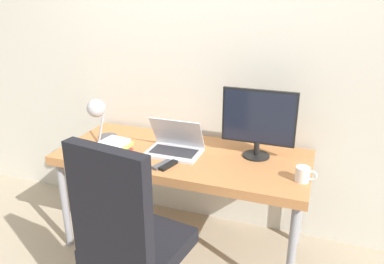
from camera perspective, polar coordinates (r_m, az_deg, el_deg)
wall_back at (r=2.81m, az=1.76°, el=10.71°), size 8.00×0.05×2.60m
desk at (r=2.60m, az=-1.38°, el=-4.47°), size 1.72×0.74×0.74m
laptop at (r=2.57m, az=-2.63°, el=-2.12°), size 0.37×0.26×0.24m
monitor at (r=2.48m, az=10.10°, el=1.71°), size 0.48×0.18×0.46m
desk_lamp at (r=2.76m, az=-14.18°, el=2.98°), size 0.14×0.25×0.34m
office_chair at (r=2.00m, az=-9.82°, el=-15.08°), size 0.56×0.56×1.15m
book_stack at (r=2.59m, az=-11.79°, el=-2.39°), size 0.22×0.20×0.10m
tv_remote at (r=2.40m, az=-4.63°, el=-4.99°), size 0.09×0.15×0.02m
media_remote at (r=2.39m, az=-3.61°, el=-5.10°), size 0.08×0.15×0.02m
mug at (r=2.29m, az=16.57°, el=-6.19°), size 0.13×0.08×0.09m
game_controller at (r=2.59m, az=-14.41°, el=-3.39°), size 0.13×0.10×0.04m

